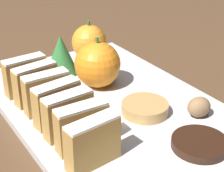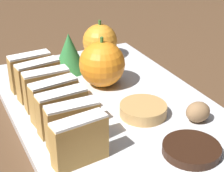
% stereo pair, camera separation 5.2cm
% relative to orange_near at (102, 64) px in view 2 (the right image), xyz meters
% --- Properties ---
extents(ground_plane, '(6.00, 6.00, 0.00)m').
position_rel_orange_near_xyz_m(ground_plane, '(-0.01, -0.06, -0.05)').
color(ground_plane, '#513823').
extents(serving_platter, '(0.27, 0.43, 0.01)m').
position_rel_orange_near_xyz_m(serving_platter, '(-0.01, -0.06, -0.04)').
color(serving_platter, silver).
rests_on(serving_platter, ground_plane).
extents(stollen_slice_front, '(0.06, 0.03, 0.06)m').
position_rel_orange_near_xyz_m(stollen_slice_front, '(-0.10, -0.16, -0.01)').
color(stollen_slice_front, '#B28442').
rests_on(stollen_slice_front, serving_platter).
extents(stollen_slice_second, '(0.06, 0.02, 0.06)m').
position_rel_orange_near_xyz_m(stollen_slice_second, '(-0.10, -0.13, -0.01)').
color(stollen_slice_second, '#B28442').
rests_on(stollen_slice_second, serving_platter).
extents(stollen_slice_third, '(0.06, 0.02, 0.06)m').
position_rel_orange_near_xyz_m(stollen_slice_third, '(-0.10, -0.10, -0.01)').
color(stollen_slice_third, '#B28442').
rests_on(stollen_slice_third, serving_platter).
extents(stollen_slice_fourth, '(0.07, 0.03, 0.06)m').
position_rel_orange_near_xyz_m(stollen_slice_fourth, '(-0.10, -0.06, -0.01)').
color(stollen_slice_fourth, '#B28442').
rests_on(stollen_slice_fourth, serving_platter).
extents(stollen_slice_fifth, '(0.06, 0.02, 0.06)m').
position_rel_orange_near_xyz_m(stollen_slice_fifth, '(-0.10, -0.03, -0.01)').
color(stollen_slice_fifth, '#B28442').
rests_on(stollen_slice_fifth, serving_platter).
extents(stollen_slice_sixth, '(0.07, 0.03, 0.06)m').
position_rel_orange_near_xyz_m(stollen_slice_sixth, '(-0.10, 0.00, -0.01)').
color(stollen_slice_sixth, '#B28442').
rests_on(stollen_slice_sixth, serving_platter).
extents(stollen_slice_back, '(0.06, 0.02, 0.06)m').
position_rel_orange_near_xyz_m(stollen_slice_back, '(-0.10, 0.04, -0.01)').
color(stollen_slice_back, '#B28442').
rests_on(stollen_slice_back, serving_platter).
extents(orange_near, '(0.07, 0.07, 0.08)m').
position_rel_orange_near_xyz_m(orange_near, '(0.00, 0.00, 0.00)').
color(orange_near, orange).
rests_on(orange_near, serving_platter).
extents(orange_far, '(0.06, 0.06, 0.07)m').
position_rel_orange_near_xyz_m(orange_far, '(0.04, 0.10, -0.00)').
color(orange_far, orange).
rests_on(orange_far, serving_platter).
extents(walnut, '(0.03, 0.03, 0.03)m').
position_rel_orange_near_xyz_m(walnut, '(0.07, -0.15, -0.02)').
color(walnut, '#8E6B47').
rests_on(walnut, serving_platter).
extents(chocolate_cookie, '(0.07, 0.07, 0.01)m').
position_rel_orange_near_xyz_m(chocolate_cookie, '(0.02, -0.21, -0.03)').
color(chocolate_cookie, black).
rests_on(chocolate_cookie, serving_platter).
extents(gingerbread_cookie, '(0.06, 0.06, 0.02)m').
position_rel_orange_near_xyz_m(gingerbread_cookie, '(0.01, -0.11, -0.03)').
color(gingerbread_cookie, tan).
rests_on(gingerbread_cookie, serving_platter).
extents(evergreen_sprig, '(0.05, 0.05, 0.07)m').
position_rel_orange_near_xyz_m(evergreen_sprig, '(-0.03, 0.07, -0.00)').
color(evergreen_sprig, '#2D7538').
rests_on(evergreen_sprig, serving_platter).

